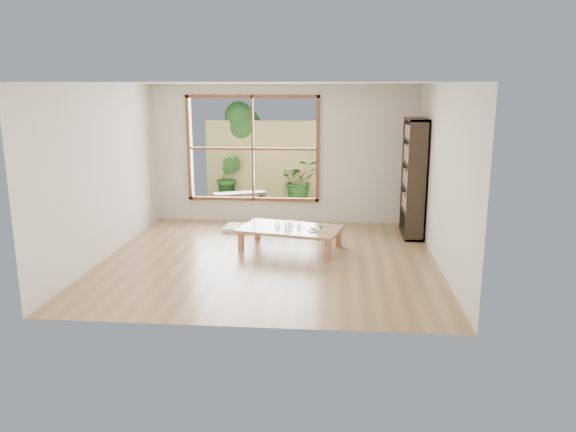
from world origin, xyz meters
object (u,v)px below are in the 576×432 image
object	(u,v)px
low_table	(290,230)
garden_bench	(239,195)
food_tray	(318,229)
bookshelf	(414,178)

from	to	relation	value
low_table	garden_bench	world-z (taller)	garden_bench
low_table	food_tray	size ratio (longest dim) A/B	5.48
low_table	food_tray	world-z (taller)	food_tray
low_table	food_tray	xyz separation A→B (m)	(0.44, -0.15, 0.06)
low_table	bookshelf	bearing A→B (deg)	39.42
low_table	food_tray	bearing A→B (deg)	-5.66
food_tray	garden_bench	xyz separation A→B (m)	(-1.75, 2.95, -0.05)
bookshelf	low_table	bearing A→B (deg)	-153.79
food_tray	bookshelf	bearing A→B (deg)	16.80
food_tray	garden_bench	bearing A→B (deg)	101.77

